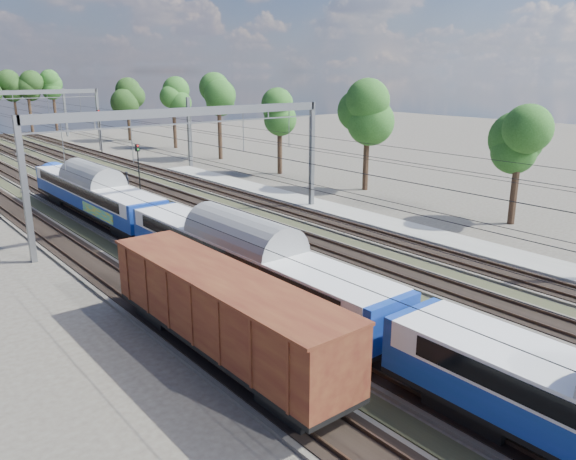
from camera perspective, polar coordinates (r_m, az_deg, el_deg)
track_bed at (r=55.67m, az=-17.12°, el=3.36°), size 21.00×130.00×0.34m
platform at (r=42.60m, az=11.80°, el=0.11°), size 3.00×70.00×0.30m
catenary at (r=62.02m, az=-20.07°, el=10.22°), size 25.65×130.00×9.00m
tree_belt at (r=100.32m, az=-23.72°, el=12.75°), size 38.17×100.30×11.69m
emu_train at (r=28.67m, az=-4.03°, el=-2.26°), size 2.98×63.06×4.36m
freight_boxcar at (r=23.01m, az=-6.81°, el=-8.02°), size 2.88×13.90×3.58m
worker at (r=58.95m, az=-16.01°, el=4.89°), size 0.55×0.72×1.78m
signal_near at (r=52.18m, az=-14.94°, el=6.33°), size 0.37×0.34×5.24m
signal_far at (r=85.06m, az=-18.58°, el=9.96°), size 0.39×0.35×6.24m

